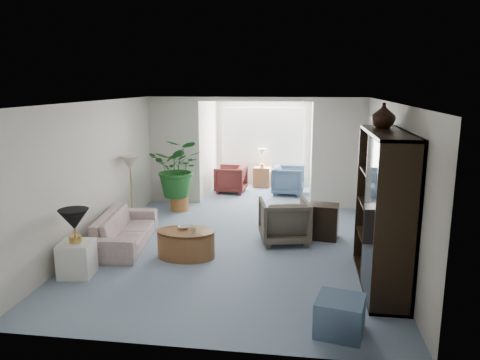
# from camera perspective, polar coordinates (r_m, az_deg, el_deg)

# --- Properties ---
(floor) EXTENTS (6.00, 6.00, 0.00)m
(floor) POSITION_cam_1_polar(r_m,az_deg,el_deg) (7.91, -0.62, -8.72)
(floor) COLOR #7E8EA6
(floor) RESTS_ON ground
(sunroom_floor) EXTENTS (2.60, 2.60, 0.00)m
(sunroom_floor) POSITION_cam_1_polar(r_m,az_deg,el_deg) (11.81, 2.38, -1.74)
(sunroom_floor) COLOR #7E8EA6
(sunroom_floor) RESTS_ON ground
(back_pier_left) EXTENTS (1.20, 0.12, 2.50)m
(back_pier_left) POSITION_cam_1_polar(r_m,az_deg,el_deg) (10.86, -8.20, 3.66)
(back_pier_left) COLOR beige
(back_pier_left) RESTS_ON ground
(back_pier_right) EXTENTS (1.20, 0.12, 2.50)m
(back_pier_right) POSITION_cam_1_polar(r_m,az_deg,el_deg) (10.46, 12.26, 3.20)
(back_pier_right) COLOR beige
(back_pier_right) RESTS_ON ground
(back_header) EXTENTS (2.60, 0.12, 0.10)m
(back_header) POSITION_cam_1_polar(r_m,az_deg,el_deg) (10.38, 1.88, 10.05)
(back_header) COLOR beige
(back_header) RESTS_ON back_pier_left
(window_pane) EXTENTS (2.20, 0.02, 1.50)m
(window_pane) POSITION_cam_1_polar(r_m,az_deg,el_deg) (12.63, 2.93, 5.60)
(window_pane) COLOR white
(window_blinds) EXTENTS (2.20, 0.02, 1.50)m
(window_blinds) POSITION_cam_1_polar(r_m,az_deg,el_deg) (12.60, 2.91, 5.59)
(window_blinds) COLOR white
(framed_picture) EXTENTS (0.04, 0.50, 0.40)m
(framed_picture) POSITION_cam_1_polar(r_m,az_deg,el_deg) (7.42, 18.38, 2.87)
(framed_picture) COLOR #AE9E8B
(sofa) EXTENTS (1.01, 2.05, 0.57)m
(sofa) POSITION_cam_1_polar(r_m,az_deg,el_deg) (8.31, -14.18, -5.97)
(sofa) COLOR beige
(sofa) RESTS_ON ground
(end_table) EXTENTS (0.52, 0.52, 0.51)m
(end_table) POSITION_cam_1_polar(r_m,az_deg,el_deg) (7.25, -19.69, -9.25)
(end_table) COLOR white
(end_table) RESTS_ON ground
(table_lamp) EXTENTS (0.44, 0.44, 0.30)m
(table_lamp) POSITION_cam_1_polar(r_m,az_deg,el_deg) (7.06, -20.03, -4.65)
(table_lamp) COLOR black
(table_lamp) RESTS_ON end_table
(floor_lamp) EXTENTS (0.36, 0.36, 0.28)m
(floor_lamp) POSITION_cam_1_polar(r_m,az_deg,el_deg) (9.35, -13.59, 2.12)
(floor_lamp) COLOR beige
(floor_lamp) RESTS_ON ground
(coffee_table) EXTENTS (1.21, 1.21, 0.45)m
(coffee_table) POSITION_cam_1_polar(r_m,az_deg,el_deg) (7.59, -6.77, -7.92)
(coffee_table) COLOR brown
(coffee_table) RESTS_ON ground
(coffee_bowl) EXTENTS (0.26, 0.26, 0.05)m
(coffee_bowl) POSITION_cam_1_polar(r_m,az_deg,el_deg) (7.61, -6.99, -5.88)
(coffee_bowl) COLOR beige
(coffee_bowl) RESTS_ON coffee_table
(coffee_cup) EXTENTS (0.13, 0.13, 0.09)m
(coffee_cup) POSITION_cam_1_polar(r_m,az_deg,el_deg) (7.37, -5.88, -6.27)
(coffee_cup) COLOR beige
(coffee_cup) RESTS_ON coffee_table
(wingback_chair) EXTENTS (1.00, 1.02, 0.79)m
(wingback_chair) POSITION_cam_1_polar(r_m,az_deg,el_deg) (8.22, 5.53, -5.09)
(wingback_chair) COLOR #5B5648
(wingback_chair) RESTS_ON ground
(side_table_dark) EXTENTS (0.59, 0.50, 0.64)m
(side_table_dark) POSITION_cam_1_polar(r_m,az_deg,el_deg) (8.53, 10.33, -5.11)
(side_table_dark) COLOR black
(side_table_dark) RESTS_ON ground
(entertainment_cabinet) EXTENTS (0.52, 1.95, 2.17)m
(entertainment_cabinet) POSITION_cam_1_polar(r_m,az_deg,el_deg) (6.60, 17.48, -3.61)
(entertainment_cabinet) COLOR black
(entertainment_cabinet) RESTS_ON ground
(cabinet_urn) EXTENTS (0.34, 0.34, 0.36)m
(cabinet_urn) POSITION_cam_1_polar(r_m,az_deg,el_deg) (6.88, 17.48, 7.72)
(cabinet_urn) COLOR black
(cabinet_urn) RESTS_ON entertainment_cabinet
(ottoman) EXTENTS (0.62, 0.62, 0.42)m
(ottoman) POSITION_cam_1_polar(r_m,az_deg,el_deg) (5.53, 12.36, -16.23)
(ottoman) COLOR slate
(ottoman) RESTS_ON ground
(plant_pot) EXTENTS (0.40, 0.40, 0.32)m
(plant_pot) POSITION_cam_1_polar(r_m,az_deg,el_deg) (10.34, -7.56, -2.91)
(plant_pot) COLOR #A86330
(plant_pot) RESTS_ON ground
(house_plant) EXTENTS (1.17, 1.02, 1.30)m
(house_plant) POSITION_cam_1_polar(r_m,az_deg,el_deg) (10.16, -7.69, 1.52)
(house_plant) COLOR #1F5B21
(house_plant) RESTS_ON plant_pot
(sunroom_chair_blue) EXTENTS (0.84, 0.82, 0.72)m
(sunroom_chair_blue) POSITION_cam_1_polar(r_m,az_deg,el_deg) (11.76, 6.07, -0.05)
(sunroom_chair_blue) COLOR slate
(sunroom_chair_blue) RESTS_ON ground
(sunroom_chair_maroon) EXTENTS (0.82, 0.80, 0.70)m
(sunroom_chair_maroon) POSITION_cam_1_polar(r_m,az_deg,el_deg) (11.91, -1.17, 0.11)
(sunroom_chair_maroon) COLOR maroon
(sunroom_chair_maroon) RESTS_ON ground
(sunroom_table) EXTENTS (0.47, 0.38, 0.55)m
(sunroom_table) POSITION_cam_1_polar(r_m,az_deg,el_deg) (12.56, 2.76, 0.37)
(sunroom_table) COLOR brown
(sunroom_table) RESTS_ON ground
(shelf_clutter) EXTENTS (0.30, 1.16, 1.06)m
(shelf_clutter) POSITION_cam_1_polar(r_m,az_deg,el_deg) (6.47, 17.21, -3.85)
(shelf_clutter) COLOR #383633
(shelf_clutter) RESTS_ON entertainment_cabinet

